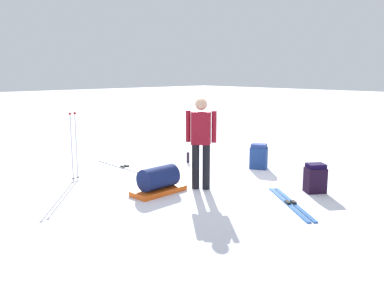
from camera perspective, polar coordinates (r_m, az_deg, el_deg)
The scene contains 9 objects.
ground_plane at distance 8.52m, azimuth 0.00°, elevation -4.64°, with size 80.00×80.00×0.00m, color white.
skier_standing at distance 7.49m, azimuth 1.27°, elevation 0.76°, with size 0.38×0.47×1.70m.
ski_pair_near at distance 7.02m, azimuth 13.63°, elevation -8.09°, with size 1.17×1.53×0.05m.
ski_pair_far at distance 9.47m, azimuth -9.41°, elevation -3.19°, with size 0.21×1.95×0.05m.
backpack_large_dark at distance 7.74m, azimuth 16.88°, elevation -4.63°, with size 0.44×0.42×0.53m.
backpack_bright at distance 9.31m, azimuth 9.33°, elevation -1.75°, with size 0.40×0.45×0.57m.
ski_poles_planted_near at distance 8.40m, azimuth -16.22°, elevation 0.08°, with size 0.19×0.11×1.39m.
gear_sled at distance 7.39m, azimuth -4.71°, elevation -5.19°, with size 1.03×0.50×0.49m.
thermos_bottle at distance 9.82m, azimuth -0.57°, elevation -1.88°, with size 0.07×0.07×0.26m, color black.
Camera 1 is at (5.63, 6.02, 2.17)m, focal length 38.07 mm.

